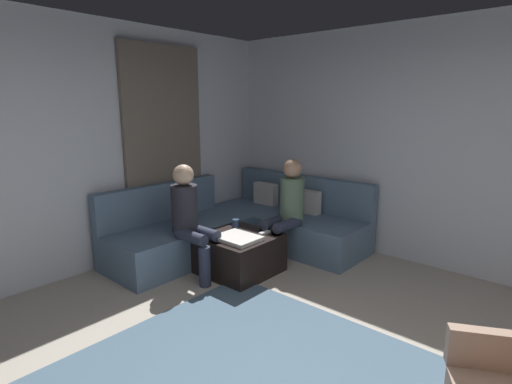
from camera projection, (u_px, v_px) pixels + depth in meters
wall_back at (451, 148)px, 4.27m from camera, size 6.00×0.12×2.70m
wall_left at (51, 151)px, 4.01m from camera, size 0.12×6.00×2.70m
curtain_panel at (165, 151)px, 4.92m from camera, size 0.06×1.10×2.50m
sectional_couch at (242, 228)px, 5.06m from camera, size 2.10×2.55×0.87m
ottoman at (239, 253)px, 4.39m from camera, size 0.76×0.76×0.42m
folded_blanket at (238, 238)px, 4.19m from camera, size 0.44×0.36×0.04m
coffee_mug at (236, 223)px, 4.61m from camera, size 0.08×0.08×0.10m
game_remote at (264, 233)px, 4.39m from camera, size 0.05×0.15×0.02m
person_on_couch_back at (287, 207)px, 4.60m from camera, size 0.30×0.60×1.20m
person_on_couch_side at (191, 217)px, 4.20m from camera, size 0.60×0.30×1.20m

